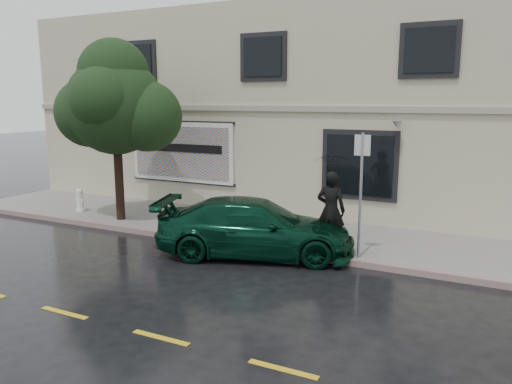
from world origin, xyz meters
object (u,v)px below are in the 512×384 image
at_px(pedestrian, 331,210).
at_px(fire_hydrant, 80,200).
at_px(street_tree, 115,106).
at_px(car, 255,228).

relative_size(pedestrian, fire_hydrant, 2.58).
height_order(pedestrian, street_tree, street_tree).
bearing_deg(car, street_tree, 60.89).
relative_size(pedestrian, street_tree, 0.40).
xyz_separation_m(car, street_tree, (-5.26, 1.00, 2.96)).
height_order(car, fire_hydrant, car).
bearing_deg(pedestrian, street_tree, -3.24).
relative_size(street_tree, fire_hydrant, 6.52).
relative_size(car, street_tree, 0.98).
relative_size(car, fire_hydrant, 6.39).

